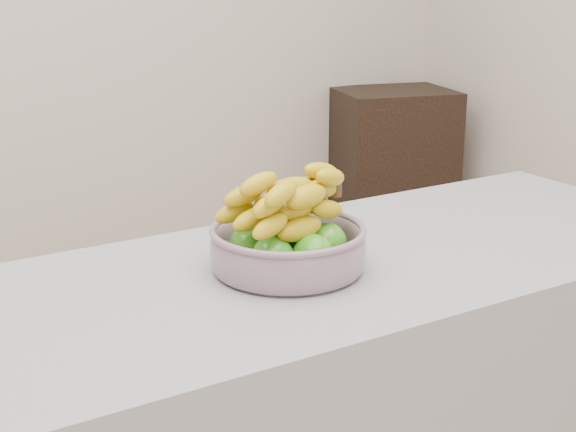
{
  "coord_description": "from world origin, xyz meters",
  "views": [
    {
      "loc": [
        -0.58,
        -1.0,
        1.41
      ],
      "look_at": [
        0.11,
        0.14,
        1.0
      ],
      "focal_mm": 50.0,
      "sensor_mm": 36.0,
      "label": 1
    }
  ],
  "objects": [
    {
      "name": "cabinet",
      "position": [
        1.65,
        1.78,
        0.45
      ],
      "size": [
        0.58,
        0.51,
        0.89
      ],
      "primitive_type": "cube",
      "rotation": [
        0.0,
        0.0,
        -0.26
      ],
      "color": "black",
      "rests_on": "ground"
    },
    {
      "name": "fruit_bowl",
      "position": [
        0.11,
        0.14,
        0.95
      ],
      "size": [
        0.28,
        0.28,
        0.17
      ],
      "rotation": [
        0.0,
        0.0,
        0.11
      ],
      "color": "#A1AAC1",
      "rests_on": "counter"
    }
  ]
}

